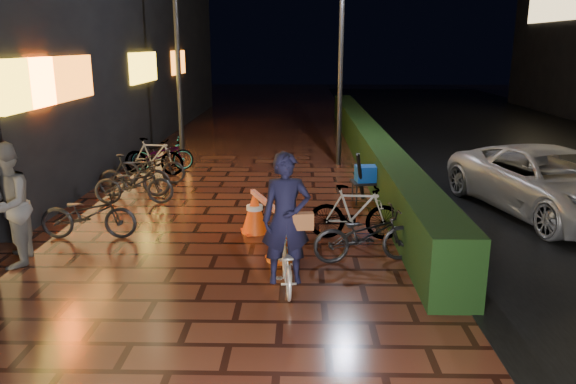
{
  "coord_description": "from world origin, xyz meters",
  "views": [
    {
      "loc": [
        1.34,
        -8.42,
        3.27
      ],
      "look_at": [
        1.16,
        -0.17,
        1.1
      ],
      "focal_mm": 35.0,
      "sensor_mm": 36.0,
      "label": 1
    }
  ],
  "objects_px": {
    "van": "(550,182)",
    "cart_assembly": "(366,176)",
    "bystander_person": "(6,206)",
    "cyclist": "(286,239)",
    "traffic_barrier": "(267,223)"
  },
  "relations": [
    {
      "from": "van",
      "to": "cart_assembly",
      "type": "bearing_deg",
      "value": 152.99
    },
    {
      "from": "bystander_person",
      "to": "cyclist",
      "type": "bearing_deg",
      "value": 64.15
    },
    {
      "from": "bystander_person",
      "to": "van",
      "type": "xyz_separation_m",
      "value": [
        9.29,
        2.83,
        -0.29
      ]
    },
    {
      "from": "cyclist",
      "to": "traffic_barrier",
      "type": "distance_m",
      "value": 1.78
    },
    {
      "from": "traffic_barrier",
      "to": "cart_assembly",
      "type": "height_order",
      "value": "cart_assembly"
    },
    {
      "from": "traffic_barrier",
      "to": "cart_assembly",
      "type": "xyz_separation_m",
      "value": [
        1.93,
        2.68,
        0.2
      ]
    },
    {
      "from": "bystander_person",
      "to": "cyclist",
      "type": "xyz_separation_m",
      "value": [
        4.2,
        -0.75,
        -0.23
      ]
    },
    {
      "from": "bystander_person",
      "to": "cart_assembly",
      "type": "height_order",
      "value": "bystander_person"
    },
    {
      "from": "cyclist",
      "to": "cart_assembly",
      "type": "xyz_separation_m",
      "value": [
        1.57,
        4.39,
        -0.13
      ]
    },
    {
      "from": "bystander_person",
      "to": "traffic_barrier",
      "type": "bearing_deg",
      "value": 88.32
    },
    {
      "from": "cyclist",
      "to": "traffic_barrier",
      "type": "relative_size",
      "value": 1.02
    },
    {
      "from": "traffic_barrier",
      "to": "bystander_person",
      "type": "bearing_deg",
      "value": -166.0
    },
    {
      "from": "bystander_person",
      "to": "van",
      "type": "bearing_deg",
      "value": 91.24
    },
    {
      "from": "traffic_barrier",
      "to": "cart_assembly",
      "type": "relative_size",
      "value": 1.66
    },
    {
      "from": "van",
      "to": "cyclist",
      "type": "height_order",
      "value": "cyclist"
    }
  ]
}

